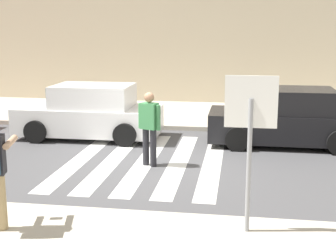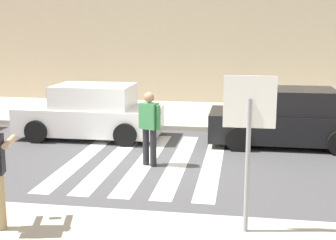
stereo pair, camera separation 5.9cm
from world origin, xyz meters
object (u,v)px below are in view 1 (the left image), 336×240
(pedestrian_crossing, at_px, (149,125))
(parked_car_white, at_px, (90,113))
(parked_car_black, at_px, (287,119))
(stop_sign, at_px, (250,120))

(pedestrian_crossing, distance_m, parked_car_white, 3.35)
(parked_car_white, bearing_deg, parked_car_black, -0.00)
(stop_sign, bearing_deg, parked_car_black, 79.43)
(pedestrian_crossing, xyz_separation_m, parked_car_black, (3.32, 2.49, -0.25))
(stop_sign, height_order, pedestrian_crossing, stop_sign)
(parked_car_white, bearing_deg, pedestrian_crossing, -48.21)
(stop_sign, height_order, parked_car_white, stop_sign)
(stop_sign, bearing_deg, pedestrian_crossing, 121.78)
(stop_sign, xyz_separation_m, parked_car_black, (1.12, 6.03, -1.13))
(stop_sign, distance_m, pedestrian_crossing, 4.26)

